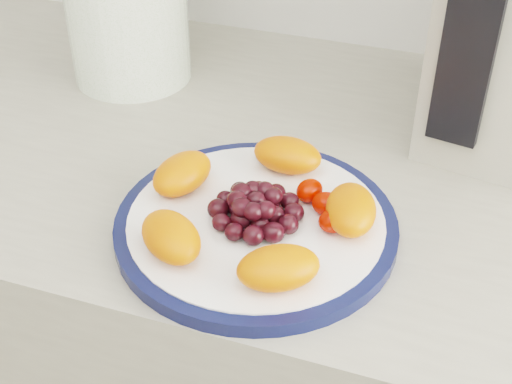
% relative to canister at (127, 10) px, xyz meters
% --- Properties ---
extents(counter, '(3.50, 0.60, 0.90)m').
position_rel_canister_xyz_m(counter, '(0.22, -0.10, -0.54)').
color(counter, '#9D9886').
rests_on(counter, floor).
extents(plate_rim, '(0.28, 0.28, 0.01)m').
position_rel_canister_xyz_m(plate_rim, '(0.27, -0.26, -0.09)').
color(plate_rim, '#0E163E').
rests_on(plate_rim, counter).
extents(plate_face, '(0.26, 0.26, 0.02)m').
position_rel_canister_xyz_m(plate_face, '(0.27, -0.26, -0.09)').
color(plate_face, white).
rests_on(plate_face, counter).
extents(canister, '(0.17, 0.17, 0.19)m').
position_rel_canister_xyz_m(canister, '(0.00, 0.00, 0.00)').
color(canister, '#3E7317').
rests_on(canister, counter).
extents(appliance_panel, '(0.06, 0.03, 0.23)m').
position_rel_canister_xyz_m(appliance_panel, '(0.43, -0.09, 0.07)').
color(appliance_panel, black).
rests_on(appliance_panel, appliance_body).
extents(fruit_plate, '(0.25, 0.24, 0.04)m').
position_rel_canister_xyz_m(fruit_plate, '(0.27, -0.26, -0.06)').
color(fruit_plate, '#F34C0C').
rests_on(fruit_plate, plate_face).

